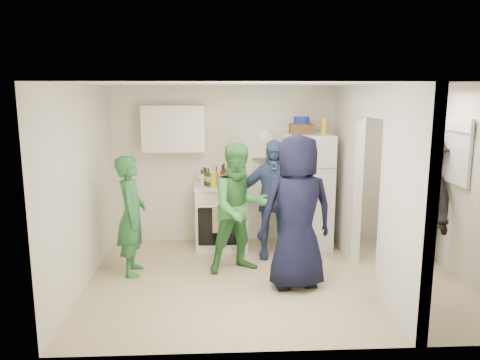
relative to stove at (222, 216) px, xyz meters
name	(u,v)px	position (x,y,z in m)	size (l,w,h in m)	color
floor	(275,279)	(0.68, -1.37, -0.49)	(4.80, 4.80, 0.00)	tan
wall_back	(263,165)	(0.68, 0.33, 0.76)	(4.80, 4.80, 0.00)	silver
wall_front	(301,224)	(0.68, -3.07, 0.76)	(4.80, 4.80, 0.00)	silver
wall_left	(82,188)	(-1.72, -1.37, 0.76)	(3.40, 3.40, 0.00)	silver
wall_right	(463,184)	(3.08, -1.37, 0.76)	(3.40, 3.40, 0.00)	silver
ceiling	(278,84)	(0.68, -1.37, 2.01)	(4.80, 4.80, 0.00)	white
partition_pier_back	(347,170)	(1.88, -0.27, 0.76)	(0.12, 1.20, 2.50)	silver
partition_pier_front	(405,206)	(1.88, -2.47, 0.76)	(0.12, 1.20, 2.50)	silver
partition_header	(375,101)	(1.88, -1.37, 1.81)	(0.12, 1.00, 0.40)	silver
stove	(222,216)	(0.00, 0.00, 0.00)	(0.82, 0.69, 0.98)	white
upper_cabinet	(174,128)	(-0.72, 0.15, 1.36)	(0.95, 0.34, 0.70)	silver
fridge	(307,191)	(1.33, -0.03, 0.39)	(0.73, 0.71, 1.77)	white
wicker_basket	(301,129)	(1.23, 0.02, 1.36)	(0.35, 0.25, 0.15)	brown
blue_bowl	(301,120)	(1.23, 0.02, 1.49)	(0.24, 0.24, 0.11)	#152596
yellow_cup_stack_top	(324,126)	(1.55, -0.13, 1.41)	(0.09, 0.09, 0.25)	yellow
wall_clock	(267,137)	(0.73, 0.31, 1.21)	(0.22, 0.22, 0.03)	white
spice_shelf	(264,159)	(0.68, 0.28, 0.86)	(0.35, 0.08, 0.03)	olive
nook_window	(456,151)	(3.06, -1.17, 1.16)	(0.03, 0.70, 0.80)	black
nook_window_frame	(455,151)	(3.04, -1.17, 1.16)	(0.04, 0.76, 0.86)	white
nook_valance	(456,124)	(3.02, -1.17, 1.51)	(0.04, 0.82, 0.18)	white
yellow_cup_stack_stove	(213,180)	(-0.12, -0.22, 0.62)	(0.09, 0.09, 0.25)	gold
red_cup	(236,184)	(0.22, -0.20, 0.55)	(0.09, 0.09, 0.12)	#B5190C
person_green_left	(132,216)	(-1.20, -1.05, 0.31)	(0.58, 0.38, 1.60)	#2F773D
person_green_center	(240,208)	(0.24, -1.01, 0.38)	(0.85, 0.66, 1.75)	#3B8641
person_denim	(272,199)	(0.73, -0.50, 0.38)	(1.02, 0.42, 1.74)	navy
person_navy	(297,212)	(0.91, -1.58, 0.47)	(0.94, 0.61, 1.92)	black
person_nook	(421,199)	(2.77, -0.85, 0.45)	(1.21, 0.70, 1.88)	black
bottle_a	(204,176)	(-0.26, 0.12, 0.62)	(0.08, 0.08, 0.27)	brown
bottle_b	(208,177)	(-0.20, -0.07, 0.63)	(0.07, 0.07, 0.28)	#194918
bottle_c	(216,175)	(-0.08, 0.17, 0.63)	(0.06, 0.06, 0.27)	#949AA0
bottle_d	(222,175)	(0.02, -0.06, 0.66)	(0.06, 0.06, 0.33)	#622911
bottle_e	(228,173)	(0.11, 0.19, 0.64)	(0.06, 0.06, 0.30)	#9698A7
bottle_f	(232,175)	(0.16, 0.00, 0.65)	(0.08, 0.08, 0.32)	#184229
bottle_g	(238,175)	(0.27, 0.16, 0.62)	(0.07, 0.07, 0.26)	brown
bottle_h	(202,178)	(-0.30, -0.12, 0.63)	(0.07, 0.07, 0.27)	silver
bottle_i	(224,174)	(0.04, 0.09, 0.66)	(0.07, 0.07, 0.33)	#582A0F
bottle_j	(242,176)	(0.32, -0.11, 0.65)	(0.06, 0.06, 0.31)	#21591E
bottle_k	(206,176)	(-0.24, 0.05, 0.62)	(0.07, 0.07, 0.27)	maroon
bottle_l	(230,179)	(0.12, -0.15, 0.62)	(0.08, 0.08, 0.25)	#969EA5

